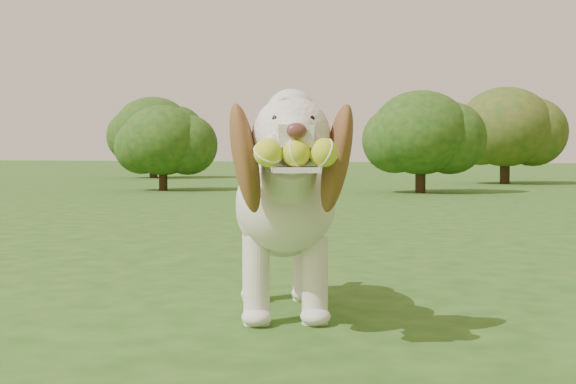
% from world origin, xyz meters
% --- Properties ---
extents(ground, '(80.00, 80.00, 0.00)m').
position_xyz_m(ground, '(0.00, 0.00, 0.00)').
color(ground, '#234B15').
rests_on(ground, ground).
extents(dog, '(0.81, 1.30, 0.88)m').
position_xyz_m(dog, '(-0.17, -0.50, 0.47)').
color(dog, silver).
rests_on(dog, ground).
extents(shrub_a, '(1.36, 1.36, 1.41)m').
position_xyz_m(shrub_a, '(-5.49, 8.30, 0.83)').
color(shrub_a, '#382314').
rests_on(shrub_a, ground).
extents(shrub_g, '(1.87, 1.87, 1.94)m').
position_xyz_m(shrub_g, '(-8.57, 13.50, 1.14)').
color(shrub_g, '#382314').
rests_on(shrub_g, ground).
extents(shrub_b, '(1.55, 1.55, 1.60)m').
position_xyz_m(shrub_b, '(-1.33, 8.97, 0.94)').
color(shrub_b, '#382314').
rests_on(shrub_b, ground).
extents(shrub_i, '(1.85, 1.85, 1.92)m').
position_xyz_m(shrub_i, '(-0.36, 12.89, 1.13)').
color(shrub_i, '#382314').
rests_on(shrub_i, ground).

